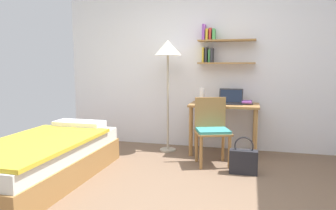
% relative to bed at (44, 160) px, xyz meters
% --- Properties ---
extents(ground_plane, '(5.28, 5.28, 0.00)m').
position_rel_bed_xyz_m(ground_plane, '(1.48, -0.11, -0.24)').
color(ground_plane, brown).
extents(wall_back, '(4.40, 0.27, 2.60)m').
position_rel_bed_xyz_m(wall_back, '(1.49, 1.91, 1.07)').
color(wall_back, white).
rests_on(wall_back, ground_plane).
extents(bed, '(0.96, 2.02, 0.54)m').
position_rel_bed_xyz_m(bed, '(0.00, 0.00, 0.00)').
color(bed, '#9E703D').
rests_on(bed, ground_plane).
extents(desk, '(0.97, 0.56, 0.73)m').
position_rel_bed_xyz_m(desk, '(1.86, 1.59, 0.35)').
color(desk, '#9E703D').
rests_on(desk, ground_plane).
extents(desk_chair, '(0.53, 0.50, 0.86)m').
position_rel_bed_xyz_m(desk_chair, '(1.74, 1.09, 0.24)').
color(desk_chair, '#9E703D').
rests_on(desk_chair, ground_plane).
extents(standing_lamp, '(0.40, 0.40, 1.64)m').
position_rel_bed_xyz_m(standing_lamp, '(1.03, 1.54, 1.21)').
color(standing_lamp, '#B2A893').
rests_on(standing_lamp, ground_plane).
extents(laptop, '(0.35, 0.24, 0.21)m').
position_rel_bed_xyz_m(laptop, '(1.94, 1.63, 0.55)').
color(laptop, black).
rests_on(laptop, desk).
extents(water_bottle, '(0.07, 0.07, 0.23)m').
position_rel_bed_xyz_m(water_bottle, '(1.53, 1.57, 0.61)').
color(water_bottle, silver).
rests_on(water_bottle, desk).
extents(book_stack, '(0.20, 0.23, 0.05)m').
position_rel_bed_xyz_m(book_stack, '(2.16, 1.65, 0.52)').
color(book_stack, '#333338').
rests_on(book_stack, desk).
extents(handbag, '(0.33, 0.13, 0.45)m').
position_rel_bed_xyz_m(handbag, '(2.16, 0.80, -0.08)').
color(handbag, '#232328').
rests_on(handbag, ground_plane).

